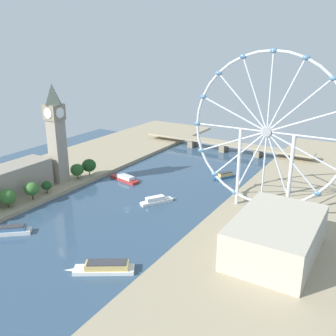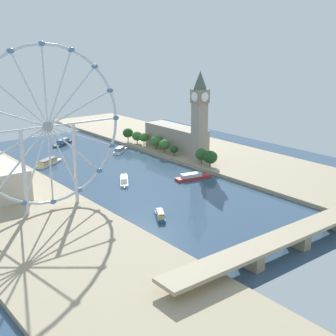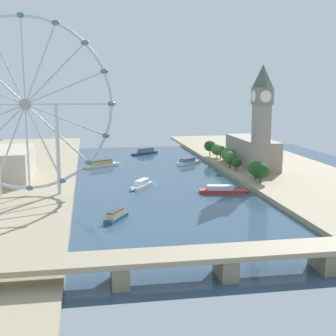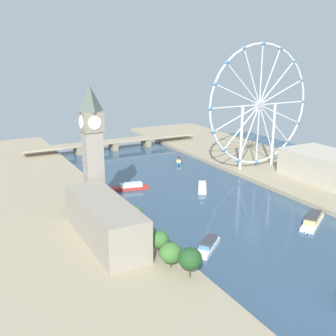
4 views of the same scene
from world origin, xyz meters
name	(u,v)px [view 4 (image 4 of 4)]	position (x,y,z in m)	size (l,w,h in m)	color
ground_plane	(201,200)	(0.00, 0.00, 0.00)	(373.33, 373.33, 0.00)	#334C66
riverbank_left	(56,225)	(-101.66, 0.00, 1.50)	(90.00, 520.00, 3.00)	tan
riverbank_right	(308,178)	(101.66, 0.00, 1.50)	(90.00, 520.00, 3.00)	tan
clock_tower	(93,147)	(-74.22, 9.07, 44.04)	(13.24, 13.24, 78.70)	gray
parliament_block	(104,220)	(-83.95, -35.58, 14.10)	(22.00, 73.29, 22.20)	gray
tree_row_embankment	(133,217)	(-65.49, -30.91, 11.05)	(14.71, 135.58, 14.14)	#513823
ferris_wheel	(259,106)	(82.32, 41.73, 55.95)	(103.94, 3.20, 104.90)	silver
riverside_hall	(324,166)	(107.05, -10.83, 13.48)	(40.50, 62.68, 20.95)	#BCB29E
river_bridge	(113,143)	(0.00, 171.62, 7.66)	(185.33, 15.29, 9.94)	tan
tour_boat_0	(208,246)	(-38.14, -66.43, 2.21)	(24.43, 21.27, 5.36)	white
tour_boat_2	(202,187)	(12.67, 18.84, 2.05)	(18.40, 26.01, 5.11)	white
tour_boat_3	(313,220)	(36.82, -67.42, 2.40)	(33.15, 23.32, 5.62)	white
tour_boat_4	(179,161)	(34.23, 93.18, 2.18)	(13.91, 20.57, 5.18)	#235684
tour_boat_5	(129,187)	(-36.12, 44.28, 2.00)	(34.08, 13.18, 4.96)	#B22D28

